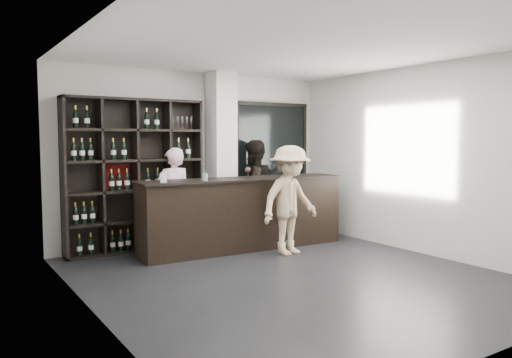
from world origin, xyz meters
TOP-DOWN VIEW (x-y plane):
  - floor at (0.00, 0.00)m, footprint 5.00×5.50m
  - wine_shelf at (-1.15, 2.57)m, footprint 2.20×0.35m
  - structural_column at (0.35, 2.47)m, footprint 0.40×0.40m
  - glass_panel at (1.55, 2.69)m, footprint 1.60×0.08m
  - tasting_counter at (0.35, 1.75)m, footprint 3.48×0.72m
  - taster_pink at (-0.58, 2.40)m, footprint 0.60×0.40m
  - taster_black at (0.95, 2.40)m, footprint 0.94×0.78m
  - customer at (0.75, 1.05)m, footprint 1.16×0.78m
  - wine_glass at (0.39, 1.68)m, footprint 0.09×0.09m
  - spit_cup at (-0.40, 1.64)m, footprint 0.11×0.11m
  - napkin_stack at (1.32, 1.75)m, footprint 0.15×0.15m
  - card_stand at (-1.05, 1.67)m, footprint 0.10×0.07m

SIDE VIEW (x-z plane):
  - floor at x=0.00m, z-range -0.01..0.00m
  - tasting_counter at x=0.35m, z-range 0.00..1.15m
  - taster_pink at x=-0.58m, z-range 0.00..1.63m
  - customer at x=0.75m, z-range 0.00..1.67m
  - taster_black at x=0.95m, z-range 0.00..1.75m
  - napkin_stack at x=1.32m, z-range 1.15..1.17m
  - wine_shelf at x=-1.15m, z-range 0.00..2.40m
  - spit_cup at x=-0.40m, z-range 1.15..1.26m
  - card_stand at x=-1.05m, z-range 1.15..1.28m
  - wine_glass at x=0.39m, z-range 1.15..1.36m
  - glass_panel at x=1.55m, z-range 0.35..2.45m
  - structural_column at x=0.35m, z-range 0.00..2.90m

